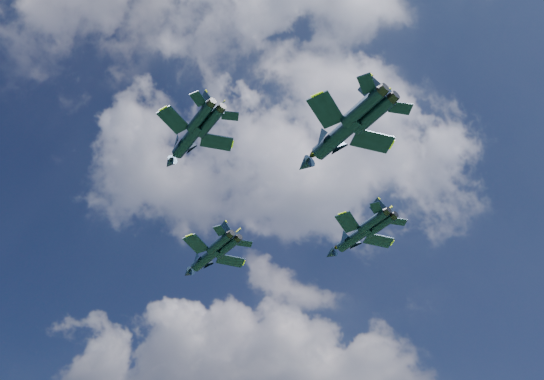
{
  "coord_description": "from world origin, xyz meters",
  "views": [
    {
      "loc": [
        7.38,
        -58.74,
        3.05
      ],
      "look_at": [
        1.06,
        1.49,
        62.13
      ],
      "focal_mm": 40.0,
      "sensor_mm": 36.0,
      "label": 1
    }
  ],
  "objects_px": {
    "jet_left": "(187,142)",
    "jet_lead": "(205,259)",
    "jet_slot": "(334,139)",
    "jet_right": "(352,239)"
  },
  "relations": [
    {
      "from": "jet_left",
      "to": "jet_lead",
      "type": "bearing_deg",
      "value": 53.08
    },
    {
      "from": "jet_left",
      "to": "jet_slot",
      "type": "height_order",
      "value": "jet_left"
    },
    {
      "from": "jet_left",
      "to": "jet_right",
      "type": "distance_m",
      "value": 30.97
    },
    {
      "from": "jet_lead",
      "to": "jet_left",
      "type": "bearing_deg",
      "value": -131.7
    },
    {
      "from": "jet_lead",
      "to": "jet_slot",
      "type": "bearing_deg",
      "value": -93.6
    },
    {
      "from": "jet_lead",
      "to": "jet_right",
      "type": "relative_size",
      "value": 0.97
    },
    {
      "from": "jet_lead",
      "to": "jet_slot",
      "type": "xyz_separation_m",
      "value": [
        21.1,
        -23.12,
        -0.21
      ]
    },
    {
      "from": "jet_lead",
      "to": "jet_right",
      "type": "distance_m",
      "value": 23.37
    },
    {
      "from": "jet_right",
      "to": "jet_slot",
      "type": "bearing_deg",
      "value": -141.38
    },
    {
      "from": "jet_left",
      "to": "jet_slot",
      "type": "relative_size",
      "value": 0.83
    }
  ]
}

